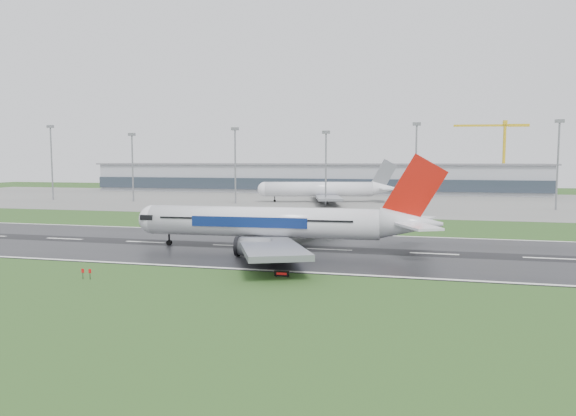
# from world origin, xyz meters

# --- Properties ---
(ground) EXTENTS (520.00, 520.00, 0.00)m
(ground) POSITION_xyz_m (0.00, 0.00, 0.00)
(ground) COLOR #234519
(ground) RESTS_ON ground
(runway) EXTENTS (400.00, 45.00, 0.10)m
(runway) POSITION_xyz_m (0.00, 0.00, 0.05)
(runway) COLOR black
(runway) RESTS_ON ground
(apron) EXTENTS (400.00, 130.00, 0.08)m
(apron) POSITION_xyz_m (0.00, 125.00, 0.04)
(apron) COLOR slate
(apron) RESTS_ON ground
(terminal) EXTENTS (240.00, 36.00, 15.00)m
(terminal) POSITION_xyz_m (0.00, 185.00, 7.50)
(terminal) COLOR #94979F
(terminal) RESTS_ON ground
(main_airliner) EXTENTS (63.09, 60.31, 17.96)m
(main_airliner) POSITION_xyz_m (31.03, -1.72, 9.08)
(main_airliner) COLOR silver
(main_airliner) RESTS_ON runway
(parked_airliner) EXTENTS (70.42, 67.43, 17.31)m
(parked_airliner) POSITION_xyz_m (19.22, 115.74, 8.73)
(parked_airliner) COLOR white
(parked_airliner) RESTS_ON apron
(tower_crane) EXTENTS (39.01, 7.42, 39.03)m
(tower_crane) POSITION_xyz_m (101.91, 200.00, 19.51)
(tower_crane) COLOR gold
(tower_crane) RESTS_ON ground
(runway_sign) EXTENTS (2.31, 0.65, 1.04)m
(runway_sign) POSITION_xyz_m (36.90, -25.84, 0.52)
(runway_sign) COLOR black
(runway_sign) RESTS_ON ground
(floodmast_0) EXTENTS (0.64, 0.64, 31.67)m
(floodmast_0) POSITION_xyz_m (-100.02, 100.00, 15.83)
(floodmast_0) COLOR gray
(floodmast_0) RESTS_ON ground
(floodmast_1) EXTENTS (0.64, 0.64, 27.78)m
(floodmast_1) POSITION_xyz_m (-60.49, 100.00, 13.89)
(floodmast_1) COLOR gray
(floodmast_1) RESTS_ON ground
(floodmast_2) EXTENTS (0.64, 0.64, 29.49)m
(floodmast_2) POSITION_xyz_m (-14.57, 100.00, 14.75)
(floodmast_2) COLOR gray
(floodmast_2) RESTS_ON ground
(floodmast_3) EXTENTS (0.64, 0.64, 27.71)m
(floodmast_3) POSITION_xyz_m (22.41, 100.00, 13.86)
(floodmast_3) COLOR gray
(floodmast_3) RESTS_ON ground
(floodmast_4) EXTENTS (0.64, 0.64, 30.31)m
(floodmast_4) POSITION_xyz_m (56.24, 100.00, 15.15)
(floodmast_4) COLOR gray
(floodmast_4) RESTS_ON ground
(floodmast_5) EXTENTS (0.64, 0.64, 30.55)m
(floodmast_5) POSITION_xyz_m (104.51, 100.00, 15.27)
(floodmast_5) COLOR gray
(floodmast_5) RESTS_ON ground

